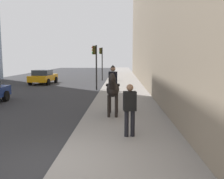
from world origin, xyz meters
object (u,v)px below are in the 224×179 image
at_px(car_near_lane, 43,77).
at_px(traffic_light_near_curb, 95,60).
at_px(mounted_horse_near, 113,88).
at_px(traffic_light_far_curb, 101,58).
at_px(pedestrian_greeting, 130,107).

height_order(car_near_lane, traffic_light_near_curb, traffic_light_near_curb).
xyz_separation_m(mounted_horse_near, car_near_lane, (14.14, 7.56, -0.58)).
bearing_deg(traffic_light_far_curb, traffic_light_near_curb, -178.74).
relative_size(car_near_lane, traffic_light_near_curb, 1.11).
distance_m(mounted_horse_near, pedestrian_greeting, 3.03).
xyz_separation_m(car_near_lane, traffic_light_near_curb, (-4.69, -5.82, 1.73)).
bearing_deg(pedestrian_greeting, traffic_light_far_curb, -1.43).
relative_size(pedestrian_greeting, car_near_lane, 0.42).
height_order(pedestrian_greeting, traffic_light_near_curb, traffic_light_near_curb).
bearing_deg(traffic_light_far_curb, mounted_horse_near, -173.98).
xyz_separation_m(pedestrian_greeting, traffic_light_near_curb, (12.41, 2.38, 1.37)).
xyz_separation_m(pedestrian_greeting, traffic_light_far_curb, (21.31, 2.57, 1.48)).
xyz_separation_m(mounted_horse_near, traffic_light_near_curb, (9.45, 1.74, 1.14)).
height_order(traffic_light_near_curb, traffic_light_far_curb, traffic_light_far_curb).
bearing_deg(mounted_horse_near, pedestrian_greeting, 12.30).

